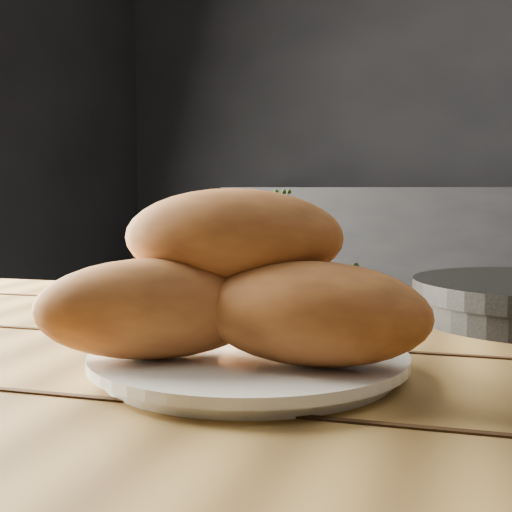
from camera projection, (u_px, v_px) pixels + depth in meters
The scene contains 2 objects.
plate at pixel (249, 362), 0.55m from camera, with size 0.24×0.24×0.02m.
bread_rolls at pixel (240, 288), 0.54m from camera, with size 0.30×0.26×0.13m.
Camera 1 is at (-0.60, -0.92, 0.89)m, focal length 50.00 mm.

